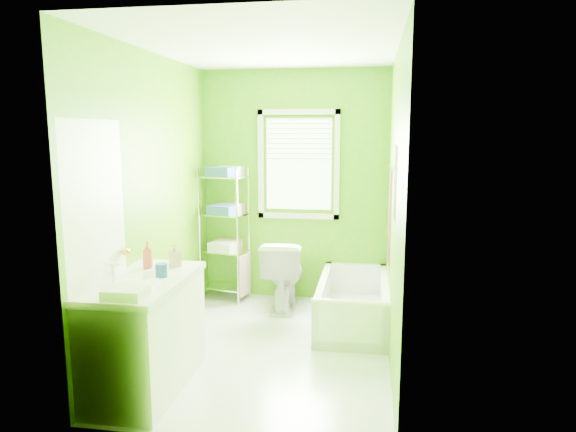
% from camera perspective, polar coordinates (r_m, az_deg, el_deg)
% --- Properties ---
extents(ground, '(2.90, 2.90, 0.00)m').
position_cam_1_polar(ground, '(4.77, -1.98, -14.35)').
color(ground, silver).
rests_on(ground, ground).
extents(room_envelope, '(2.14, 2.94, 2.62)m').
position_cam_1_polar(room_envelope, '(4.38, -2.09, 4.52)').
color(room_envelope, '#4A8F06').
rests_on(room_envelope, ground).
extents(window, '(0.92, 0.05, 1.22)m').
position_cam_1_polar(window, '(5.77, 1.19, 6.36)').
color(window, white).
rests_on(window, ground).
extents(door, '(0.09, 0.80, 2.00)m').
position_cam_1_polar(door, '(3.90, -20.24, -4.81)').
color(door, white).
rests_on(door, ground).
extents(right_wall_decor, '(0.04, 1.48, 1.17)m').
position_cam_1_polar(right_wall_decor, '(4.30, 11.52, 1.22)').
color(right_wall_decor, '#3E070E').
rests_on(right_wall_decor, ground).
extents(bathtub, '(0.68, 1.46, 0.47)m').
position_cam_1_polar(bathtub, '(5.27, 7.22, -10.28)').
color(bathtub, white).
rests_on(bathtub, ground).
extents(toilet, '(0.46, 0.77, 0.77)m').
position_cam_1_polar(toilet, '(5.62, -0.50, -6.43)').
color(toilet, white).
rests_on(toilet, ground).
extents(vanity, '(0.58, 1.13, 1.06)m').
position_cam_1_polar(vanity, '(4.06, -15.51, -12.15)').
color(vanity, white).
rests_on(vanity, ground).
extents(wire_shelf_unit, '(0.56, 0.46, 1.53)m').
position_cam_1_polar(wire_shelf_unit, '(5.86, -6.87, -0.40)').
color(wire_shelf_unit, silver).
rests_on(wire_shelf_unit, ground).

